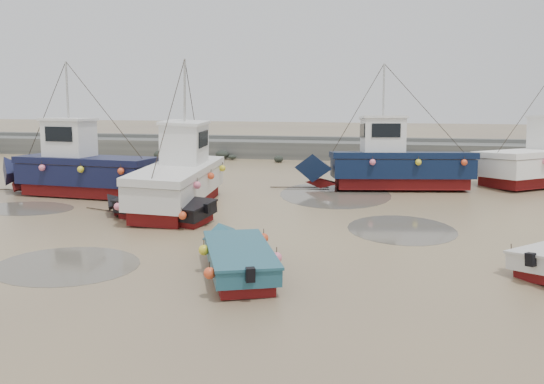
{
  "coord_description": "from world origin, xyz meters",
  "views": [
    {
      "loc": [
        4.0,
        -15.92,
        5.16
      ],
      "look_at": [
        1.21,
        2.51,
        1.4
      ],
      "focal_mm": 35.0,
      "sensor_mm": 36.0,
      "label": 1
    }
  ],
  "objects_px": {
    "dinghy_4": "(157,206)",
    "cabin_boat_1": "(182,175)",
    "cabin_boat_2": "(389,163)",
    "cabin_boat_0": "(75,167)",
    "person": "(200,207)",
    "dinghy_2": "(237,253)"
  },
  "relations": [
    {
      "from": "dinghy_4",
      "to": "cabin_boat_1",
      "type": "distance_m",
      "value": 2.53
    },
    {
      "from": "cabin_boat_2",
      "to": "cabin_boat_0",
      "type": "bearing_deg",
      "value": 97.0
    },
    {
      "from": "dinghy_4",
      "to": "cabin_boat_2",
      "type": "relative_size",
      "value": 0.6
    },
    {
      "from": "cabin_boat_0",
      "to": "person",
      "type": "relative_size",
      "value": 5.71
    },
    {
      "from": "cabin_boat_0",
      "to": "cabin_boat_2",
      "type": "height_order",
      "value": "same"
    },
    {
      "from": "dinghy_2",
      "to": "cabin_boat_0",
      "type": "relative_size",
      "value": 0.6
    },
    {
      "from": "cabin_boat_1",
      "to": "person",
      "type": "height_order",
      "value": "cabin_boat_1"
    },
    {
      "from": "dinghy_2",
      "to": "person",
      "type": "height_order",
      "value": "dinghy_2"
    },
    {
      "from": "cabin_boat_2",
      "to": "person",
      "type": "bearing_deg",
      "value": 115.99
    },
    {
      "from": "dinghy_4",
      "to": "person",
      "type": "xyz_separation_m",
      "value": [
        1.05,
        2.26,
        -0.54
      ]
    },
    {
      "from": "dinghy_2",
      "to": "cabin_boat_2",
      "type": "distance_m",
      "value": 14.06
    },
    {
      "from": "cabin_boat_0",
      "to": "person",
      "type": "xyz_separation_m",
      "value": [
        6.59,
        -1.64,
        -1.36
      ]
    },
    {
      "from": "cabin_boat_2",
      "to": "person",
      "type": "distance_m",
      "value": 10.0
    },
    {
      "from": "cabin_boat_0",
      "to": "cabin_boat_2",
      "type": "xyz_separation_m",
      "value": [
        14.86,
        3.82,
        -0.02
      ]
    },
    {
      "from": "dinghy_2",
      "to": "cabin_boat_2",
      "type": "bearing_deg",
      "value": 49.28
    },
    {
      "from": "cabin_boat_1",
      "to": "person",
      "type": "bearing_deg",
      "value": -9.92
    },
    {
      "from": "cabin_boat_0",
      "to": "person",
      "type": "height_order",
      "value": "cabin_boat_0"
    },
    {
      "from": "cabin_boat_0",
      "to": "cabin_boat_1",
      "type": "height_order",
      "value": "same"
    },
    {
      "from": "dinghy_4",
      "to": "person",
      "type": "height_order",
      "value": "dinghy_4"
    },
    {
      "from": "dinghy_2",
      "to": "cabin_boat_2",
      "type": "xyz_separation_m",
      "value": [
        4.95,
        13.13,
        0.79
      ]
    },
    {
      "from": "cabin_boat_1",
      "to": "person",
      "type": "relative_size",
      "value": 5.96
    },
    {
      "from": "dinghy_4",
      "to": "cabin_boat_1",
      "type": "height_order",
      "value": "cabin_boat_1"
    }
  ]
}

